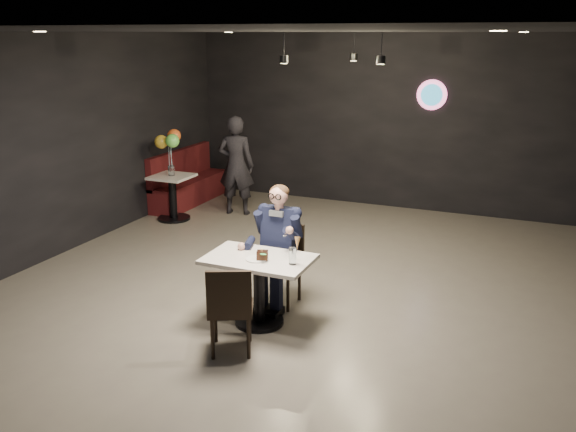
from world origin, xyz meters
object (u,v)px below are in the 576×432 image
at_px(balloon_vase, 171,171).
at_px(chair_far, 280,266).
at_px(side_table, 173,197).
at_px(passerby, 236,165).
at_px(main_table, 259,291).
at_px(sundae_glass, 293,256).
at_px(seated_man, 280,244).
at_px(booth_bench, 189,177).
at_px(chair_near, 231,307).

bearing_deg(balloon_vase, chair_far, -38.26).
height_order(side_table, passerby, passerby).
bearing_deg(passerby, main_table, 108.64).
height_order(side_table, balloon_vase, balloon_vase).
bearing_deg(sundae_glass, chair_far, 124.16).
bearing_deg(passerby, side_table, 30.04).
distance_m(chair_far, side_table, 3.77).
bearing_deg(side_table, chair_far, -38.26).
distance_m(sundae_glass, passerby, 4.45).
bearing_deg(balloon_vase, passerby, 42.13).
bearing_deg(main_table, side_table, 135.74).
height_order(seated_man, sundae_glass, seated_man).
height_order(booth_bench, side_table, booth_bench).
height_order(chair_near, sundae_glass, sundae_glass).
bearing_deg(chair_near, chair_far, 65.17).
distance_m(seated_man, booth_bench, 4.67).
relative_size(seated_man, side_table, 1.86).
relative_size(main_table, side_table, 1.42).
bearing_deg(main_table, sundae_glass, -5.25).
height_order(main_table, side_table, side_table).
distance_m(main_table, sundae_glass, 0.61).
bearing_deg(passerby, sundae_glass, 112.81).
bearing_deg(chair_near, passerby, 92.05).
bearing_deg(sundae_glass, chair_near, -124.05).
relative_size(main_table, chair_near, 1.20).
bearing_deg(sundae_glass, main_table, 174.75).
relative_size(main_table, booth_bench, 0.57).
relative_size(chair_near, balloon_vase, 5.68).
relative_size(main_table, chair_far, 1.20).
relative_size(chair_near, passerby, 0.55).
bearing_deg(chair_far, main_table, -90.00).
bearing_deg(booth_bench, side_table, -73.30).
bearing_deg(chair_near, seated_man, 65.17).
distance_m(booth_bench, passerby, 1.20).
relative_size(main_table, sundae_glass, 6.42).
xyz_separation_m(booth_bench, passerby, (1.11, -0.27, 0.36)).
distance_m(seated_man, side_table, 3.78).
xyz_separation_m(chair_far, booth_bench, (-3.26, 3.33, 0.03)).
height_order(main_table, balloon_vase, balloon_vase).
xyz_separation_m(chair_near, side_table, (-2.96, 3.51, -0.07)).
height_order(main_table, booth_bench, booth_bench).
bearing_deg(side_table, balloon_vase, 0.00).
bearing_deg(passerby, chair_near, 104.78).
relative_size(sundae_glass, booth_bench, 0.09).
relative_size(chair_far, balloon_vase, 5.68).
bearing_deg(booth_bench, chair_near, -54.14).
bearing_deg(booth_bench, seated_man, -45.65).
bearing_deg(passerby, seated_man, 112.95).
xyz_separation_m(main_table, passerby, (-2.15, 3.61, 0.47)).
height_order(booth_bench, balloon_vase, booth_bench).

